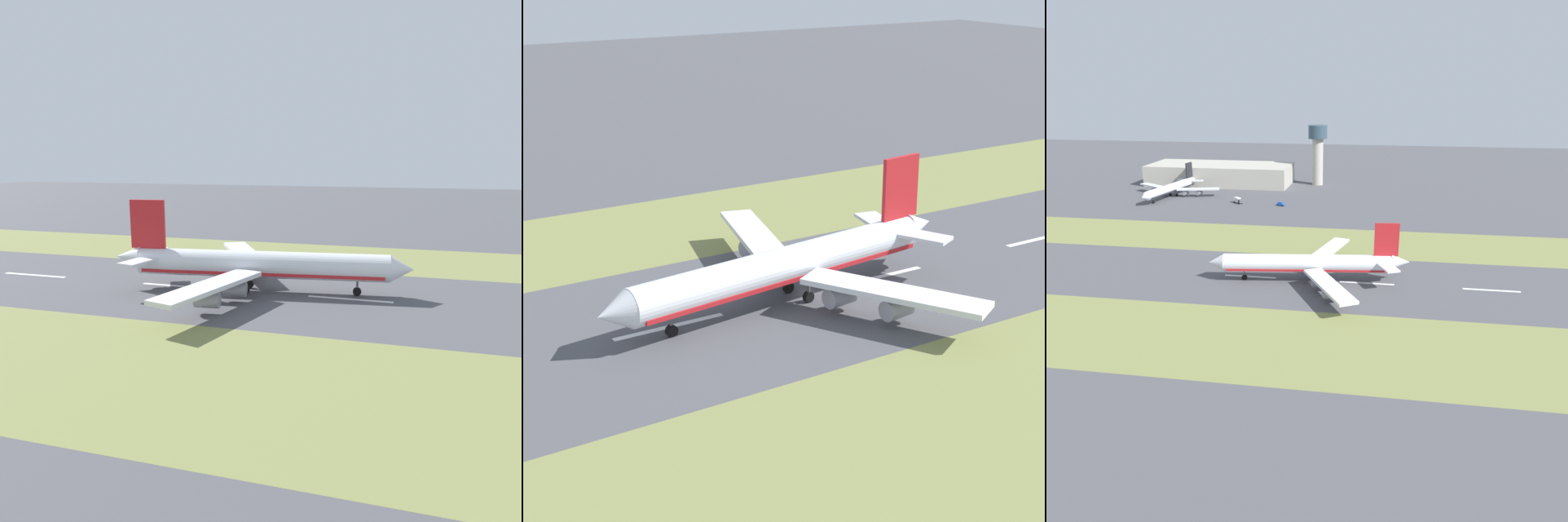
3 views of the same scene
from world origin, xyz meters
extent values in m
plane|color=#4C4C51|center=(0.00, 0.00, 0.00)|extent=(800.00, 800.00, 0.00)
cube|color=olive|center=(-45.00, 0.00, 0.00)|extent=(40.00, 600.00, 0.01)
cube|color=olive|center=(45.00, 0.00, 0.00)|extent=(40.00, 600.00, 0.01)
cube|color=silver|center=(0.00, -54.80, 0.01)|extent=(1.20, 18.00, 0.01)
cube|color=silver|center=(0.00, -14.80, 0.01)|extent=(1.20, 18.00, 0.01)
cube|color=silver|center=(0.00, 25.20, 0.01)|extent=(1.20, 18.00, 0.01)
cylinder|color=silver|center=(-0.73, 5.20, 6.20)|extent=(12.80, 56.31, 6.00)
cone|color=silver|center=(-4.46, 35.47, 6.20)|extent=(6.45, 5.68, 5.88)
cone|color=silver|center=(3.06, -25.57, 7.00)|extent=(5.80, 6.58, 5.10)
cube|color=red|center=(-0.73, 5.20, 4.55)|extent=(12.23, 54.05, 0.70)
cube|color=silver|center=(-17.22, -4.10, 5.30)|extent=(28.27, 19.32, 0.90)
cube|color=silver|center=(17.52, 0.17, 5.30)|extent=(29.57, 13.29, 0.90)
cylinder|color=#93939E|center=(-9.17, 0.13, 2.85)|extent=(3.76, 5.16, 3.20)
cylinder|color=#93939E|center=(-17.68, -4.44, 2.85)|extent=(3.76, 5.16, 3.20)
cylinder|color=#93939E|center=(8.69, 2.33, 2.85)|extent=(3.76, 5.16, 3.20)
cylinder|color=#93939E|center=(18.05, -0.04, 2.85)|extent=(3.76, 5.16, 3.20)
cube|color=red|center=(2.45, -20.60, 14.70)|extent=(1.77, 8.04, 11.00)
cube|color=silver|center=(-3.01, -21.28, 7.20)|extent=(10.92, 8.22, 0.60)
cube|color=silver|center=(7.91, -19.93, 7.20)|extent=(10.65, 6.22, 0.60)
cylinder|color=#59595E|center=(-3.33, 26.32, 2.50)|extent=(0.50, 0.50, 3.20)
cylinder|color=black|center=(-3.33, 26.32, 0.90)|extent=(1.11, 1.90, 1.80)
cylinder|color=#59595E|center=(-2.94, 1.91, 2.50)|extent=(0.50, 0.50, 3.20)
cylinder|color=black|center=(-2.94, 1.91, 0.90)|extent=(1.11, 1.90, 1.80)
cylinder|color=#59595E|center=(2.22, 2.54, 2.50)|extent=(0.50, 0.50, 3.20)
cylinder|color=black|center=(2.22, 2.54, 0.90)|extent=(1.11, 1.90, 1.80)
camera|label=1|loc=(105.32, 35.97, 29.91)|focal=35.00mm
camera|label=2|loc=(-111.72, 73.73, 54.66)|focal=60.00mm
camera|label=3|loc=(-158.39, -19.35, 63.01)|focal=35.00mm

